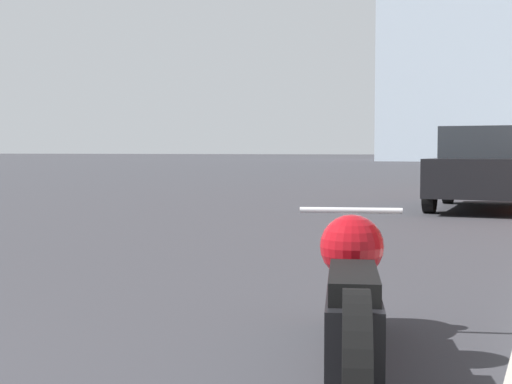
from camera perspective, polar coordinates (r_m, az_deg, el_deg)
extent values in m
cylinder|color=black|center=(4.54, 7.53, -7.07)|extent=(0.28, 0.64, 0.64)
cylinder|color=black|center=(2.68, 7.99, -14.45)|extent=(0.28, 0.64, 0.64)
cube|color=black|center=(3.60, 7.70, -9.53)|extent=(0.64, 1.46, 0.32)
sphere|color=#9E0C14|center=(3.83, 7.67, -4.33)|extent=(0.34, 0.34, 0.34)
cube|color=black|center=(3.25, 7.81, -7.11)|extent=(0.40, 0.70, 0.10)
sphere|color=silver|center=(4.52, 7.56, -2.84)|extent=(0.16, 0.16, 0.16)
cylinder|color=silver|center=(4.37, 7.59, -1.47)|extent=(0.60, 0.21, 0.04)
cube|color=black|center=(14.43, 17.67, 1.25)|extent=(1.77, 4.13, 0.69)
cube|color=#23282D|center=(14.43, 17.72, 3.79)|extent=(1.47, 1.99, 0.59)
cylinder|color=black|center=(15.80, 15.13, 0.22)|extent=(0.21, 0.62, 0.61)
cylinder|color=black|center=(13.28, 13.72, -0.33)|extent=(0.21, 0.62, 0.61)
cylinder|color=black|center=(28.02, 19.34, 1.45)|extent=(0.26, 0.62, 0.61)
cylinder|color=black|center=(25.66, 18.46, 1.31)|extent=(0.26, 0.62, 0.61)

